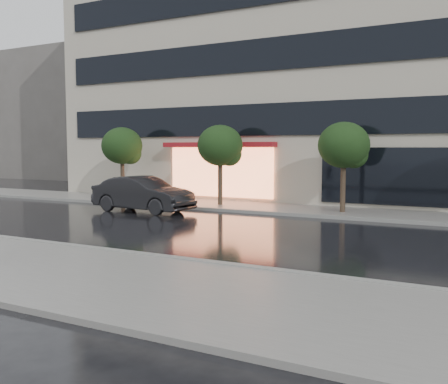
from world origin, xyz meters
The scene contains 11 objects.
ground centered at (0.00, 0.00, 0.00)m, with size 120.00×120.00×0.00m, color black.
sidewalk_near centered at (0.00, -3.25, 0.06)m, with size 60.00×4.50×0.12m, color slate.
sidewalk_far centered at (0.00, 10.25, 0.06)m, with size 60.00×3.50×0.12m, color slate.
curb_near centered at (0.00, -1.00, 0.07)m, with size 60.00×0.25×0.14m, color gray.
curb_far centered at (0.00, 8.50, 0.07)m, with size 60.00×0.25×0.14m, color gray.
office_building centered at (0.00, 17.97, 9.00)m, with size 30.00×12.76×18.00m.
bg_building_left centered at (-28.00, 26.00, 6.00)m, with size 14.00×10.00×12.00m, color #59544F.
tree_far_west centered at (-8.94, 10.03, 2.92)m, with size 2.20×2.20×3.99m.
tree_mid_west centered at (-2.94, 10.03, 2.92)m, with size 2.20×2.20×3.99m.
tree_mid_east centered at (3.06, 10.03, 2.92)m, with size 2.20×2.20×3.99m.
parked_car centered at (-5.25, 6.79, 0.80)m, with size 1.69×4.85×1.60m, color black.
Camera 1 is at (8.38, -11.35, 2.85)m, focal length 40.00 mm.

